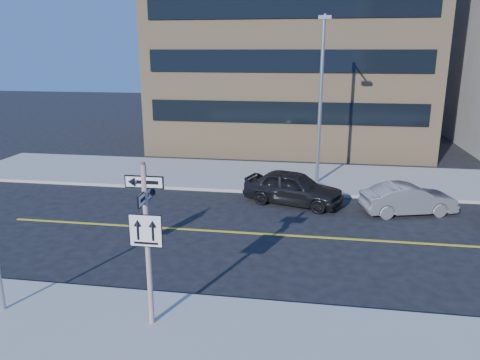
% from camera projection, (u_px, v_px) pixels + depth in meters
% --- Properties ---
extents(ground, '(120.00, 120.00, 0.00)m').
position_uv_depth(ground, '(181.00, 280.00, 13.94)').
color(ground, black).
rests_on(ground, ground).
extents(sign_pole, '(0.92, 0.92, 4.06)m').
position_uv_depth(sign_pole, '(147.00, 236.00, 10.89)').
color(sign_pole, silver).
rests_on(sign_pole, near_sidewalk).
extents(parked_car_a, '(3.07, 4.73, 1.50)m').
position_uv_depth(parked_car_a, '(293.00, 188.00, 20.66)').
color(parked_car_a, black).
rests_on(parked_car_a, ground).
extents(parked_car_b, '(2.34, 4.08, 1.27)m').
position_uv_depth(parked_car_b, '(408.00, 199.00, 19.44)').
color(parked_car_b, slate).
rests_on(parked_car_b, ground).
extents(streetlight_a, '(0.55, 2.25, 8.00)m').
position_uv_depth(streetlight_a, '(321.00, 91.00, 22.29)').
color(streetlight_a, gray).
rests_on(streetlight_a, far_sidewalk).
extents(building_brick, '(18.00, 18.00, 18.00)m').
position_uv_depth(building_brick, '(295.00, 17.00, 35.00)').
color(building_brick, tan).
rests_on(building_brick, ground).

